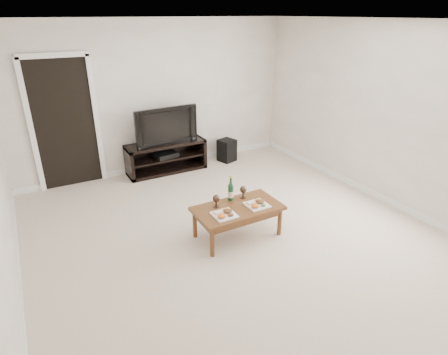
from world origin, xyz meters
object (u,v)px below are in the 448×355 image
subwoofer (227,150)px  coffee_table (238,221)px  media_console (166,157)px  television (164,125)px

subwoofer → coffee_table: 2.69m
media_console → television: television is taller
media_console → subwoofer: media_console is taller
television → coffee_table: bearing=-93.2°
subwoofer → coffee_table: (-1.20, -2.41, -0.00)m
media_console → coffee_table: bearing=-89.6°
television → coffee_table: television is taller
subwoofer → television: bearing=160.5°
media_console → television: 0.60m
television → subwoofer: bearing=-6.8°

